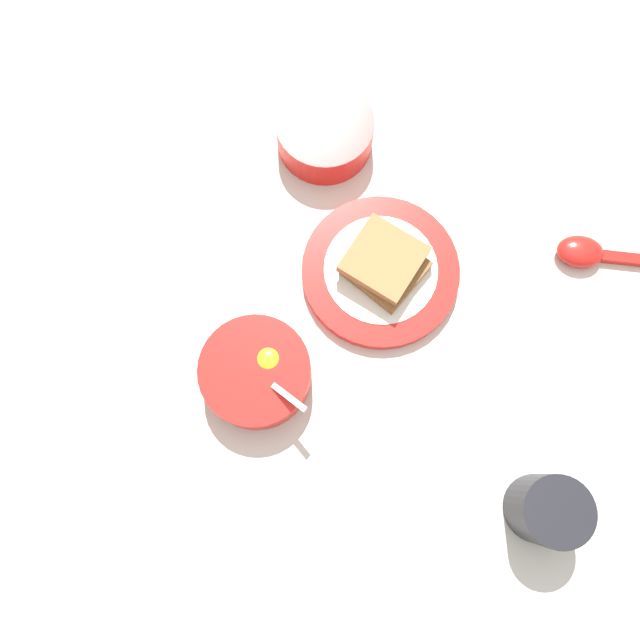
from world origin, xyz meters
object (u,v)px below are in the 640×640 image
object	(u,v)px
soup_spoon	(591,253)
toast_plate	(380,271)
toast_sandwich	(385,264)
drinking_cup	(548,510)
egg_bowl	(256,372)
congee_bowl	(325,132)

from	to	relation	value
soup_spoon	toast_plate	bearing A→B (deg)	93.67
soup_spoon	toast_sandwich	bearing A→B (deg)	93.36
drinking_cup	egg_bowl	bearing A→B (deg)	63.25
soup_spoon	drinking_cup	world-z (taller)	drinking_cup
toast_plate	toast_sandwich	world-z (taller)	toast_sandwich
soup_spoon	egg_bowl	bearing A→B (deg)	108.96
soup_spoon	drinking_cup	size ratio (longest dim) A/B	1.95
egg_bowl	soup_spoon	world-z (taller)	egg_bowl
soup_spoon	congee_bowl	world-z (taller)	congee_bowl
drinking_cup	toast_plate	bearing A→B (deg)	30.13
toast_plate	drinking_cup	size ratio (longest dim) A/B	2.55
egg_bowl	drinking_cup	distance (m)	0.37
egg_bowl	soup_spoon	size ratio (longest dim) A/B	0.86
toast_sandwich	drinking_cup	world-z (taller)	drinking_cup
toast_plate	toast_sandwich	bearing A→B (deg)	-62.98
toast_sandwich	drinking_cup	distance (m)	0.34
egg_bowl	congee_bowl	size ratio (longest dim) A/B	1.04
toast_plate	toast_sandwich	distance (m)	0.03
egg_bowl	toast_plate	size ratio (longest dim) A/B	0.66
toast_sandwich	congee_bowl	distance (m)	0.20
egg_bowl	drinking_cup	world-z (taller)	drinking_cup
toast_sandwich	congee_bowl	world-z (taller)	congee_bowl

